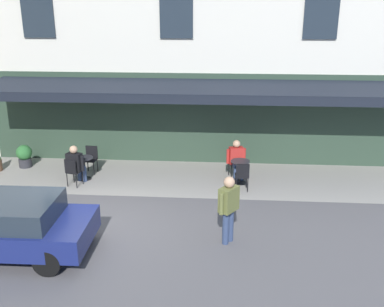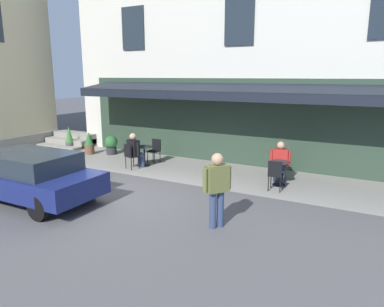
{
  "view_description": "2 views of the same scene",
  "coord_description": "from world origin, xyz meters",
  "views": [
    {
      "loc": [
        -3.27,
        9.97,
        5.41
      ],
      "look_at": [
        -2.36,
        -2.56,
        1.13
      ],
      "focal_mm": 40.97,
      "sensor_mm": 36.0,
      "label": 1
    },
    {
      "loc": [
        -6.5,
        7.39,
        3.3
      ],
      "look_at": [
        -1.11,
        -2.51,
        0.82
      ],
      "focal_mm": 33.22,
      "sensor_mm": 36.0,
      "label": 2
    }
  ],
  "objects": [
    {
      "name": "walking_pedestrian_in_olive",
      "position": [
        -3.45,
        0.65,
        0.98
      ],
      "size": [
        0.51,
        0.58,
        1.68
      ],
      "color": "navy",
      "rests_on": "ground_plane"
    },
    {
      "name": "cafe_chair_black_corner_left",
      "position": [
        1.14,
        -3.65,
        0.55
      ],
      "size": [
        0.42,
        0.42,
        0.91
      ],
      "color": "black",
      "rests_on": "ground_plane"
    },
    {
      "name": "cafe_chair_black_corner_right",
      "position": [
        -3.69,
        -3.68,
        0.55
      ],
      "size": [
        0.49,
        0.49,
        0.91
      ],
      "color": "black",
      "rests_on": "ground_plane"
    },
    {
      "name": "seated_companion_in_black",
      "position": [
        1.3,
        -2.62,
        0.7
      ],
      "size": [
        0.63,
        0.61,
        1.3
      ],
      "color": "navy",
      "rests_on": "ground_plane"
    },
    {
      "name": "cafe_chair_black_back_row",
      "position": [
        1.36,
        -2.42,
        0.55
      ],
      "size": [
        0.5,
        0.5,
        0.91
      ],
      "color": "black",
      "rests_on": "ground_plane"
    },
    {
      "name": "back_alley_steps",
      "position": [
        6.6,
        -4.59,
        0.24
      ],
      "size": [
        2.4,
        1.75,
        0.6
      ],
      "color": "gray",
      "rests_on": "ground_plane"
    },
    {
      "name": "potted_plant_entrance_right",
      "position": [
        3.62,
        -4.0,
        0.43
      ],
      "size": [
        0.53,
        0.53,
        0.8
      ],
      "color": "#2D2D33",
      "rests_on": "ground_plane"
    },
    {
      "name": "cafe_chair_black_kerbside",
      "position": [
        -3.89,
        -2.44,
        0.55
      ],
      "size": [
        0.43,
        0.43,
        0.91
      ],
      "color": "black",
      "rests_on": "ground_plane"
    },
    {
      "name": "ground_plane",
      "position": [
        0.0,
        0.0,
        0.0
      ],
      "size": [
        70.0,
        70.0,
        0.0
      ],
      "primitive_type": "plane",
      "color": "#565456"
    },
    {
      "name": "cafe_table_near_entrance",
      "position": [
        1.18,
        -3.02,
        0.49
      ],
      "size": [
        0.6,
        0.6,
        0.75
      ],
      "color": "black",
      "rests_on": "ground_plane"
    },
    {
      "name": "parked_car_navy",
      "position": [
        1.73,
        1.5,
        0.71
      ],
      "size": [
        4.32,
        1.86,
        1.33
      ],
      "color": "navy",
      "rests_on": "ground_plane"
    },
    {
      "name": "cafe_table_mid_terrace",
      "position": [
        -3.85,
        -3.07,
        0.49
      ],
      "size": [
        0.6,
        0.6,
        0.75
      ],
      "color": "black",
      "rests_on": "ground_plane"
    },
    {
      "name": "potted_plant_by_steps",
      "position": [
        4.46,
        -3.56,
        0.46
      ],
      "size": [
        0.41,
        0.41,
        0.95
      ],
      "color": "brown",
      "rests_on": "ground_plane"
    },
    {
      "name": "seated_patron_in_red",
      "position": [
        -3.74,
        -3.47,
        0.69
      ],
      "size": [
        0.63,
        0.59,
        1.28
      ],
      "color": "navy",
      "rests_on": "ground_plane"
    },
    {
      "name": "potted_plant_mid_terrace",
      "position": [
        6.09,
        -3.98,
        0.52
      ],
      "size": [
        0.37,
        0.37,
        1.06
      ],
      "color": "#4C4C51",
      "rests_on": "ground_plane"
    },
    {
      "name": "sidewalk_cafe_terrace",
      "position": [
        -3.25,
        -3.4,
        0.0
      ],
      "size": [
        20.5,
        3.2,
        0.01
      ],
      "primitive_type": "cube",
      "color": "gray",
      "rests_on": "ground_plane"
    }
  ]
}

